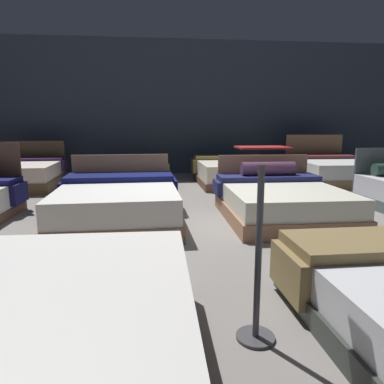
# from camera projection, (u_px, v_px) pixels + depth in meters

# --- Properties ---
(ground_plane) EXTENTS (18.00, 18.00, 0.02)m
(ground_plane) POSITION_uv_depth(u_px,v_px,m) (200.00, 223.00, 4.78)
(ground_plane) COLOR gray
(showroom_back_wall) EXTENTS (18.00, 0.06, 3.50)m
(showroom_back_wall) POSITION_uv_depth(u_px,v_px,m) (176.00, 108.00, 9.40)
(showroom_back_wall) COLOR #333D4C
(showroom_back_wall) RESTS_ON ground_plane
(bed_1) EXTENTS (1.61, 1.96, 0.50)m
(bed_1) POSITION_uv_depth(u_px,v_px,m) (39.00, 339.00, 1.76)
(bed_1) COLOR brown
(bed_1) RESTS_ON ground_plane
(bed_5) EXTENTS (1.71, 2.06, 0.84)m
(bed_5) POSITION_uv_depth(u_px,v_px,m) (118.00, 203.00, 4.78)
(bed_5) COLOR #8E6A4B
(bed_5) RESTS_ON ground_plane
(bed_6) EXTENTS (1.68, 1.96, 0.82)m
(bed_6) POSITION_uv_depth(u_px,v_px,m) (280.00, 200.00, 5.00)
(bed_6) COLOR #95694D
(bed_6) RESTS_ON ground_plane
(bed_8) EXTENTS (1.58, 2.02, 0.94)m
(bed_8) POSITION_uv_depth(u_px,v_px,m) (23.00, 175.00, 7.48)
(bed_8) COLOR brown
(bed_8) RESTS_ON ground_plane
(bed_9) EXTENTS (1.66, 2.14, 0.50)m
(bed_9) POSITION_uv_depth(u_px,v_px,m) (132.00, 176.00, 7.71)
(bed_9) COLOR #4E4E60
(bed_9) RESTS_ON ground_plane
(bed_10) EXTENTS (1.77, 1.98, 0.59)m
(bed_10) POSITION_uv_depth(u_px,v_px,m) (234.00, 172.00, 7.93)
(bed_10) COLOR brown
(bed_10) RESTS_ON ground_plane
(bed_11) EXTENTS (1.67, 2.08, 1.07)m
(bed_11) POSITION_uv_depth(u_px,v_px,m) (330.00, 170.00, 8.14)
(bed_11) COLOR #8D6F4E
(bed_11) RESTS_ON ground_plane
(price_sign) EXTENTS (0.28, 0.24, 1.18)m
(price_sign) POSITION_uv_depth(u_px,v_px,m) (258.00, 268.00, 2.10)
(price_sign) COLOR #3F3F44
(price_sign) RESTS_ON ground_plane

